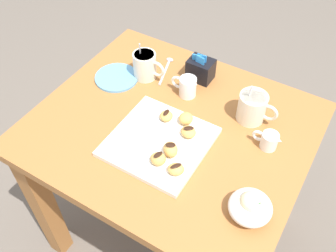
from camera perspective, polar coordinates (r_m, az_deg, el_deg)
name	(u,v)px	position (r m, az deg, el deg)	size (l,w,h in m)	color
ground_plane	(170,229)	(1.85, 0.35, -15.26)	(8.00, 8.00, 0.00)	#665B51
dining_table	(171,153)	(1.35, 0.46, -4.05)	(0.88, 0.76, 0.73)	#A36633
pastry_plate_square	(159,142)	(1.18, -1.35, -2.39)	(0.29, 0.29, 0.02)	white
coffee_mug_cream_left	(145,65)	(1.38, -3.43, 9.16)	(0.13, 0.08, 0.15)	silver
coffee_mug_cream_right	(253,107)	(1.25, 12.62, 2.83)	(0.13, 0.09, 0.15)	silver
cream_pitcher_white	(187,86)	(1.32, 2.91, 6.03)	(0.10, 0.06, 0.07)	white
sugar_caddy	(201,69)	(1.39, 4.92, 8.49)	(0.09, 0.07, 0.11)	black
ice_cream_bowl	(251,206)	(1.04, 12.30, -11.70)	(0.12, 0.12, 0.09)	white
chocolate_sauce_pitcher	(269,140)	(1.20, 14.95, -2.04)	(0.09, 0.05, 0.06)	white
saucer_sky_left	(117,78)	(1.42, -7.74, 7.23)	(0.16, 0.16, 0.01)	#66A8DB
loose_spoon_near_saucer	(167,67)	(1.45, -0.20, 8.82)	(0.06, 0.16, 0.01)	silver
beignet_0	(176,169)	(1.09, 1.20, -6.51)	(0.05, 0.04, 0.03)	#DBA351
chocolate_drizzle_0	(176,166)	(1.08, 1.21, -6.01)	(0.03, 0.01, 0.01)	black
beignet_1	(186,119)	(1.21, 2.69, 1.13)	(0.05, 0.05, 0.04)	#DBA351
beignet_2	(158,159)	(1.11, -1.49, -4.95)	(0.04, 0.05, 0.04)	#DBA351
chocolate_drizzle_2	(158,155)	(1.09, -1.51, -4.32)	(0.03, 0.02, 0.01)	black
beignet_3	(171,149)	(1.13, 0.38, -3.54)	(0.04, 0.05, 0.04)	#DBA351
chocolate_drizzle_3	(171,145)	(1.11, 0.38, -2.85)	(0.03, 0.02, 0.01)	black
beignet_4	(166,116)	(1.23, -0.25, 1.55)	(0.04, 0.04, 0.03)	#DBA351
chocolate_drizzle_4	(166,112)	(1.21, -0.25, 2.08)	(0.03, 0.01, 0.01)	black
beignet_5	(188,132)	(1.18, 3.09, -0.88)	(0.05, 0.05, 0.03)	#DBA351
chocolate_drizzle_5	(189,128)	(1.17, 3.13, -0.33)	(0.03, 0.02, 0.01)	black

